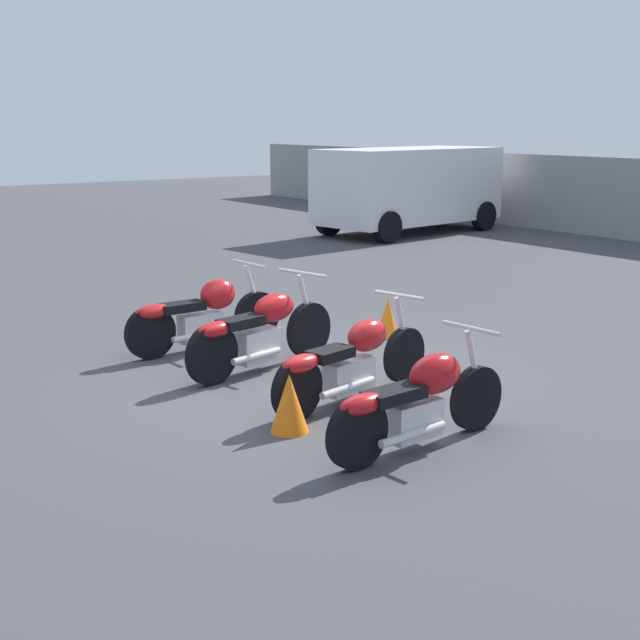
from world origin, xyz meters
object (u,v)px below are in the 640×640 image
motorcycle_slot_0 (203,314)px  motorcycle_slot_1 (260,332)px  motorcycle_slot_3 (418,401)px  traffic_cone_near (289,403)px  parked_van (409,186)px  traffic_cone_far (388,317)px  motorcycle_slot_2 (351,361)px

motorcycle_slot_0 → motorcycle_slot_1: 1.16m
motorcycle_slot_3 → traffic_cone_near: size_ratio=3.80×
parked_van → traffic_cone_near: size_ratio=9.35×
parked_van → traffic_cone_far: 10.50m
motorcycle_slot_2 → motorcycle_slot_3: motorcycle_slot_2 is taller
motorcycle_slot_0 → traffic_cone_near: (2.92, -0.71, -0.16)m
motorcycle_slot_1 → traffic_cone_near: 1.95m
motorcycle_slot_0 → traffic_cone_near: motorcycle_slot_0 is taller
motorcycle_slot_1 → parked_van: parked_van is taller
motorcycle_slot_0 → motorcycle_slot_2: bearing=2.2°
traffic_cone_far → motorcycle_slot_3: bearing=-35.7°
motorcycle_slot_2 → traffic_cone_near: bearing=-81.1°
motorcycle_slot_1 → traffic_cone_far: size_ratio=4.12×
motorcycle_slot_1 → motorcycle_slot_0: bearing=170.7°
traffic_cone_far → parked_van: bearing=138.1°
motorcycle_slot_3 → parked_van: bearing=134.6°
motorcycle_slot_1 → traffic_cone_far: 2.12m
traffic_cone_near → motorcycle_slot_2: bearing=111.9°
motorcycle_slot_2 → traffic_cone_near: motorcycle_slot_2 is taller
motorcycle_slot_2 → traffic_cone_far: bearing=120.1°
motorcycle_slot_1 → motorcycle_slot_3: motorcycle_slot_1 is taller
parked_van → motorcycle_slot_0: bearing=-59.8°
traffic_cone_far → traffic_cone_near: bearing=-52.8°
motorcycle_slot_2 → motorcycle_slot_3: size_ratio=1.09×
motorcycle_slot_0 → traffic_cone_far: 2.28m
motorcycle_slot_2 → traffic_cone_far: (-1.79, 1.91, -0.14)m
motorcycle_slot_0 → traffic_cone_far: (0.75, 2.14, -0.17)m
motorcycle_slot_1 → motorcycle_slot_2: size_ratio=0.96×
motorcycle_slot_3 → traffic_cone_far: 3.83m
motorcycle_slot_2 → parked_van: parked_van is taller
motorcycle_slot_3 → motorcycle_slot_2: bearing=161.1°
motorcycle_slot_0 → parked_van: bearing=124.5°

